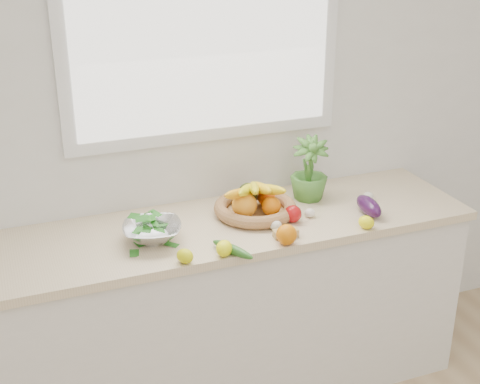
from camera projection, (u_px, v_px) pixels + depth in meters
name	position (u px, v px, depth m)	size (l,w,h in m)	color
back_wall	(205.00, 108.00, 3.06)	(4.50, 0.02, 2.70)	white
counter_cabinet	(229.00, 312.00, 3.17)	(2.20, 0.58, 0.86)	silver
countertop	(228.00, 227.00, 2.99)	(2.24, 0.62, 0.04)	beige
window_frame	(204.00, 20.00, 2.89)	(1.30, 0.03, 1.10)	white
window_pane	(205.00, 20.00, 2.88)	(1.18, 0.01, 0.98)	white
orange_loose	(287.00, 235.00, 2.78)	(0.09, 0.09, 0.09)	orange
lemon_a	(185.00, 256.00, 2.64)	(0.06, 0.07, 0.06)	#D2D40B
lemon_b	(224.00, 248.00, 2.69)	(0.07, 0.08, 0.07)	#FCFD0D
lemon_c	(366.00, 222.00, 2.92)	(0.06, 0.07, 0.06)	#FBF40D
apple	(293.00, 214.00, 2.98)	(0.08, 0.08, 0.08)	#A80D10
ginger	(286.00, 233.00, 2.85)	(0.11, 0.04, 0.03)	tan
garlic_a	(368.00, 196.00, 3.20)	(0.05, 0.05, 0.05)	white
garlic_b	(310.00, 213.00, 3.03)	(0.05, 0.05, 0.04)	silver
garlic_c	(276.00, 225.00, 2.91)	(0.05, 0.05, 0.05)	beige
eggplant	(369.00, 206.00, 3.05)	(0.08, 0.20, 0.08)	#300F39
cucumber	(233.00, 249.00, 2.71)	(0.04, 0.22, 0.04)	#174E17
radish	(285.00, 241.00, 2.79)	(0.03, 0.03, 0.03)	#E01C50
potted_herb	(309.00, 170.00, 3.18)	(0.18, 0.18, 0.32)	#447F2E
fruit_basket	(255.00, 204.00, 3.04)	(0.48, 0.48, 0.19)	tan
colander_with_spinach	(152.00, 228.00, 2.79)	(0.30, 0.30, 0.13)	silver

